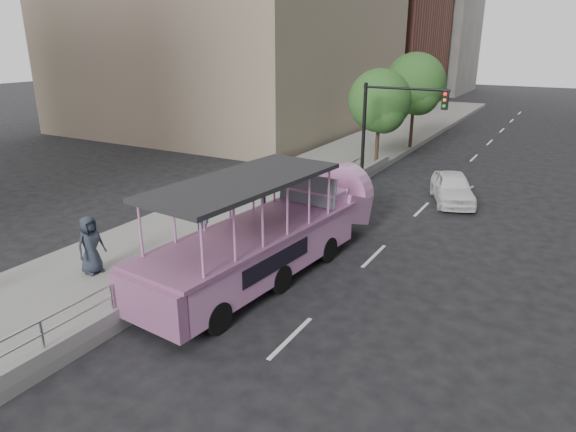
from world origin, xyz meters
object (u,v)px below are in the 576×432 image
Objects in this scene: street_tree_far at (416,86)px; car at (453,188)px; traffic_signal at (387,119)px; street_tree_near at (381,103)px; pedestrian_near at (202,226)px; parking_sign at (265,196)px; pedestrian_far at (91,245)px; duck_boat at (273,234)px.

car is at bearing -63.84° from street_tree_far.
street_tree_near reaches higher than traffic_signal.
parking_sign is (1.30, 2.01, 0.76)m from pedestrian_near.
parking_sign is at bearing -88.49° from street_tree_near.
traffic_signal is at bearing 82.34° from parking_sign.
duck_boat is at bearing -45.47° from pedestrian_far.
pedestrian_near is at bearing -176.25° from duck_boat.
traffic_signal is (1.26, 9.37, 1.66)m from parking_sign.
pedestrian_near is 21.09m from street_tree_far.
duck_boat is 2.77m from pedestrian_near.
pedestrian_near is at bearing -102.68° from traffic_signal.
street_tree_near reaches higher than car.
traffic_signal is at bearing -9.75° from pedestrian_far.
duck_boat is at bearing -83.00° from street_tree_near.
pedestrian_far is at bearing -119.48° from parking_sign.
car is at bearing -23.03° from pedestrian_far.
pedestrian_near is at bearing -93.20° from street_tree_far.
pedestrian_near is 0.30× the size of traffic_signal.
pedestrian_far is 0.29× the size of street_tree_far.
street_tree_near is (-5.20, 4.19, 3.11)m from car.
street_tree_near reaches higher than pedestrian_near.
pedestrian_far is 0.36× the size of traffic_signal.
pedestrian_far reaches higher than pedestrian_near.
parking_sign is at bearing -141.30° from car.
street_tree_near is at bearing 119.35° from car.
street_tree_near is 0.89× the size of street_tree_far.
parking_sign is at bearing 128.59° from duck_boat.
car is 2.23× the size of pedestrian_far.
traffic_signal is 9.57m from street_tree_far.
parking_sign is at bearing -23.03° from pedestrian_far.
duck_boat reaches higher than pedestrian_near.
car is 16.02m from pedestrian_far.
traffic_signal reaches higher than duck_boat.
car is 9.95m from parking_sign.
pedestrian_far is 24.49m from street_tree_far.
car is at bearing 60.52° from parking_sign.
duck_boat is 2.41m from parking_sign.
pedestrian_near is 0.24× the size of street_tree_far.
street_tree_far reaches higher than traffic_signal.
street_tree_far reaches higher than duck_boat.
pedestrian_far is 18.50m from street_tree_near.
street_tree_near is at bearing 2.35° from pedestrian_near.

